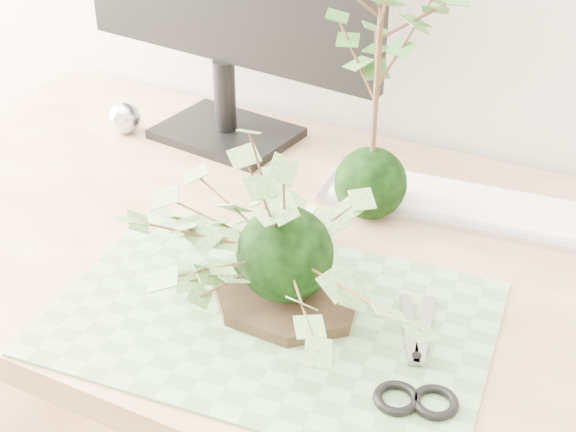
# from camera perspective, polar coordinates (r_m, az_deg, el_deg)

# --- Properties ---
(desk) EXTENTS (1.60, 0.70, 0.74)m
(desk) POSITION_cam_1_polar(r_m,az_deg,el_deg) (1.08, 6.77, -7.43)
(desk) COLOR tan
(desk) RESTS_ON ground_plane
(cutting_mat) EXTENTS (0.53, 0.38, 0.00)m
(cutting_mat) POSITION_cam_1_polar(r_m,az_deg,el_deg) (0.94, -1.18, -7.23)
(cutting_mat) COLOR #577B4C
(cutting_mat) RESTS_ON desk
(stone_dish) EXTENTS (0.19, 0.19, 0.01)m
(stone_dish) POSITION_cam_1_polar(r_m,az_deg,el_deg) (0.95, -0.21, -5.87)
(stone_dish) COLOR black
(stone_dish) RESTS_ON cutting_mat
(ivy_kokedama) EXTENTS (0.40, 0.40, 0.22)m
(ivy_kokedama) POSITION_cam_1_polar(r_m,az_deg,el_deg) (0.88, -0.22, 0.09)
(ivy_kokedama) COLOR black
(ivy_kokedama) RESTS_ON stone_dish
(maple_kokedama) EXTENTS (0.29, 0.29, 0.42)m
(maple_kokedama) POSITION_cam_1_polar(r_m,az_deg,el_deg) (1.01, 6.66, 14.45)
(maple_kokedama) COLOR black
(maple_kokedama) RESTS_ON desk
(keyboard) EXTENTS (0.43, 0.16, 0.02)m
(keyboard) POSITION_cam_1_polar(r_m,az_deg,el_deg) (1.16, 12.82, 0.73)
(keyboard) COLOR #B3B4BB
(keyboard) RESTS_ON desk
(foil_ball) EXTENTS (0.05, 0.05, 0.05)m
(foil_ball) POSITION_cam_1_polar(r_m,az_deg,el_deg) (1.37, -11.53, 6.87)
(foil_ball) COLOR white
(foil_ball) RESTS_ON desk
(scissors) EXTENTS (0.10, 0.20, 0.01)m
(scissors) POSITION_cam_1_polar(r_m,az_deg,el_deg) (0.86, 8.48, -11.52)
(scissors) COLOR #999999
(scissors) RESTS_ON cutting_mat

